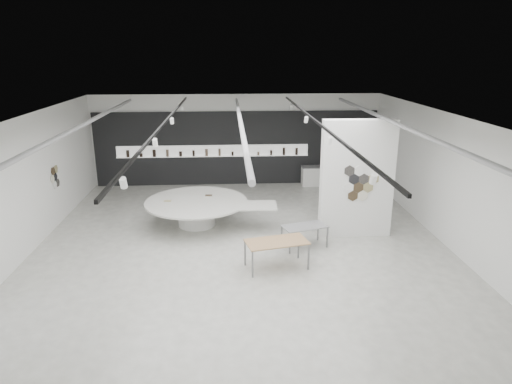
{
  "coord_description": "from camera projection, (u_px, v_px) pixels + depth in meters",
  "views": [
    {
      "loc": [
        -0.33,
        -11.99,
        5.51
      ],
      "look_at": [
        0.47,
        1.2,
        1.39
      ],
      "focal_mm": 32.0,
      "sensor_mm": 36.0,
      "label": 1
    }
  ],
  "objects": [
    {
      "name": "kitchen_counter",
      "position": [
        318.0,
        176.0,
        19.36
      ],
      "size": [
        1.45,
        0.58,
        1.14
      ],
      "rotation": [
        0.0,
        0.0,
        0.01
      ],
      "color": "white",
      "rests_on": "ground"
    },
    {
      "name": "partition_column",
      "position": [
        357.0,
        179.0,
        13.7
      ],
      "size": [
        2.2,
        0.38,
        3.6
      ],
      "color": "white",
      "rests_on": "ground"
    },
    {
      "name": "display_island",
      "position": [
        199.0,
        209.0,
        14.86
      ],
      "size": [
        4.29,
        3.42,
        0.85
      ],
      "rotation": [
        0.0,
        0.0,
        -0.03
      ],
      "color": "white",
      "rests_on": "ground"
    },
    {
      "name": "sample_table_stone",
      "position": [
        305.0,
        228.0,
        13.2
      ],
      "size": [
        1.41,
        0.99,
        0.65
      ],
      "rotation": [
        0.0,
        0.0,
        0.31
      ],
      "color": "gray",
      "rests_on": "ground"
    },
    {
      "name": "back_wall_display",
      "position": [
        235.0,
        149.0,
        19.23
      ],
      "size": [
        11.8,
        0.27,
        3.1
      ],
      "color": "black",
      "rests_on": "ground"
    },
    {
      "name": "room",
      "position": [
        238.0,
        182.0,
        12.46
      ],
      "size": [
        12.02,
        14.02,
        3.82
      ],
      "color": "beige",
      "rests_on": "ground"
    },
    {
      "name": "sample_table_wood",
      "position": [
        277.0,
        243.0,
        11.89
      ],
      "size": [
        1.74,
        1.14,
        0.75
      ],
      "rotation": [
        0.0,
        0.0,
        0.23
      ],
      "color": "#A78056",
      "rests_on": "ground"
    }
  ]
}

